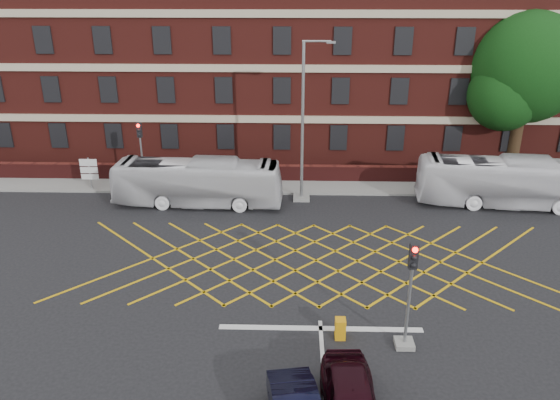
{
  "coord_description": "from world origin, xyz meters",
  "views": [
    {
      "loc": [
        -1.1,
        -21.37,
        12.89
      ],
      "look_at": [
        -1.74,
        1.5,
        3.38
      ],
      "focal_mm": 35.0,
      "sensor_mm": 36.0,
      "label": 1
    }
  ],
  "objects_px": {
    "car_maroon": "(351,400)",
    "direction_signs": "(89,170)",
    "bus_left": "(198,182)",
    "bus_right": "(508,182)",
    "utility_cabinet": "(340,329)",
    "deciduous_tree": "(525,75)",
    "street_lamp": "(303,148)",
    "traffic_light_near": "(408,306)",
    "traffic_light_far": "(142,161)"
  },
  "relations": [
    {
      "from": "traffic_light_near",
      "to": "utility_cabinet",
      "type": "bearing_deg",
      "value": 169.68
    },
    {
      "from": "deciduous_tree",
      "to": "traffic_light_near",
      "type": "height_order",
      "value": "deciduous_tree"
    },
    {
      "from": "utility_cabinet",
      "to": "direction_signs",
      "type": "bearing_deg",
      "value": 134.76
    },
    {
      "from": "deciduous_tree",
      "to": "car_maroon",
      "type": "bearing_deg",
      "value": -119.32
    },
    {
      "from": "deciduous_tree",
      "to": "direction_signs",
      "type": "distance_m",
      "value": 29.29
    },
    {
      "from": "street_lamp",
      "to": "direction_signs",
      "type": "relative_size",
      "value": 4.32
    },
    {
      "from": "bus_right",
      "to": "traffic_light_near",
      "type": "height_order",
      "value": "traffic_light_near"
    },
    {
      "from": "street_lamp",
      "to": "utility_cabinet",
      "type": "xyz_separation_m",
      "value": [
        1.3,
        -13.86,
        -2.91
      ]
    },
    {
      "from": "bus_left",
      "to": "street_lamp",
      "type": "bearing_deg",
      "value": -79.09
    },
    {
      "from": "bus_right",
      "to": "car_maroon",
      "type": "distance_m",
      "value": 20.55
    },
    {
      "from": "bus_right",
      "to": "street_lamp",
      "type": "distance_m",
      "value": 12.33
    },
    {
      "from": "direction_signs",
      "to": "car_maroon",
      "type": "bearing_deg",
      "value": -52.13
    },
    {
      "from": "deciduous_tree",
      "to": "street_lamp",
      "type": "bearing_deg",
      "value": -157.55
    },
    {
      "from": "deciduous_tree",
      "to": "traffic_light_far",
      "type": "relative_size",
      "value": 2.53
    },
    {
      "from": "deciduous_tree",
      "to": "direction_signs",
      "type": "xyz_separation_m",
      "value": [
        -28.38,
        -5.06,
        -5.22
      ]
    },
    {
      "from": "bus_right",
      "to": "utility_cabinet",
      "type": "distance_m",
      "value": 17.22
    },
    {
      "from": "bus_right",
      "to": "deciduous_tree",
      "type": "bearing_deg",
      "value": -16.01
    },
    {
      "from": "bus_left",
      "to": "traffic_light_far",
      "type": "xyz_separation_m",
      "value": [
        -4.03,
        2.84,
        0.37
      ]
    },
    {
      "from": "bus_left",
      "to": "direction_signs",
      "type": "distance_m",
      "value": 7.52
    },
    {
      "from": "bus_right",
      "to": "street_lamp",
      "type": "relative_size",
      "value": 1.11
    },
    {
      "from": "bus_left",
      "to": "utility_cabinet",
      "type": "distance_m",
      "value": 15.02
    },
    {
      "from": "direction_signs",
      "to": "utility_cabinet",
      "type": "bearing_deg",
      "value": -45.24
    },
    {
      "from": "traffic_light_near",
      "to": "direction_signs",
      "type": "xyz_separation_m",
      "value": [
        -17.19,
        15.37,
        -0.39
      ]
    },
    {
      "from": "car_maroon",
      "to": "traffic_light_far",
      "type": "bearing_deg",
      "value": 118.15
    },
    {
      "from": "traffic_light_near",
      "to": "utility_cabinet",
      "type": "relative_size",
      "value": 5.15
    },
    {
      "from": "bus_left",
      "to": "utility_cabinet",
      "type": "bearing_deg",
      "value": -147.11
    },
    {
      "from": "car_maroon",
      "to": "direction_signs",
      "type": "xyz_separation_m",
      "value": [
        -14.83,
        19.07,
        0.65
      ]
    },
    {
      "from": "car_maroon",
      "to": "traffic_light_near",
      "type": "distance_m",
      "value": 4.5
    },
    {
      "from": "deciduous_tree",
      "to": "traffic_light_near",
      "type": "bearing_deg",
      "value": -118.7
    },
    {
      "from": "traffic_light_far",
      "to": "car_maroon",
      "type": "bearing_deg",
      "value": -59.73
    },
    {
      "from": "deciduous_tree",
      "to": "utility_cabinet",
      "type": "relative_size",
      "value": 13.04
    },
    {
      "from": "bus_right",
      "to": "utility_cabinet",
      "type": "relative_size",
      "value": 12.73
    },
    {
      "from": "traffic_light_near",
      "to": "direction_signs",
      "type": "distance_m",
      "value": 23.07
    },
    {
      "from": "bus_right",
      "to": "street_lamp",
      "type": "xyz_separation_m",
      "value": [
        -12.18,
        0.56,
        1.85
      ]
    },
    {
      "from": "bus_left",
      "to": "deciduous_tree",
      "type": "distance_m",
      "value": 22.88
    },
    {
      "from": "street_lamp",
      "to": "utility_cabinet",
      "type": "height_order",
      "value": "street_lamp"
    },
    {
      "from": "car_maroon",
      "to": "deciduous_tree",
      "type": "relative_size",
      "value": 0.4
    },
    {
      "from": "traffic_light_far",
      "to": "utility_cabinet",
      "type": "bearing_deg",
      "value": -53.67
    },
    {
      "from": "traffic_light_near",
      "to": "bus_left",
      "type": "bearing_deg",
      "value": 126.64
    },
    {
      "from": "street_lamp",
      "to": "direction_signs",
      "type": "xyz_separation_m",
      "value": [
        -13.52,
        1.08,
        -1.94
      ]
    },
    {
      "from": "bus_left",
      "to": "direction_signs",
      "type": "relative_size",
      "value": 4.56
    },
    {
      "from": "deciduous_tree",
      "to": "traffic_light_far",
      "type": "distance_m",
      "value": 25.97
    },
    {
      "from": "traffic_light_near",
      "to": "street_lamp",
      "type": "xyz_separation_m",
      "value": [
        -3.67,
        14.29,
        1.56
      ]
    },
    {
      "from": "traffic_light_far",
      "to": "direction_signs",
      "type": "height_order",
      "value": "traffic_light_far"
    },
    {
      "from": "direction_signs",
      "to": "utility_cabinet",
      "type": "height_order",
      "value": "direction_signs"
    },
    {
      "from": "bus_left",
      "to": "bus_right",
      "type": "height_order",
      "value": "bus_right"
    },
    {
      "from": "traffic_light_near",
      "to": "direction_signs",
      "type": "relative_size",
      "value": 1.94
    },
    {
      "from": "traffic_light_far",
      "to": "bus_right",
      "type": "bearing_deg",
      "value": -6.29
    },
    {
      "from": "traffic_light_far",
      "to": "street_lamp",
      "type": "xyz_separation_m",
      "value": [
        10.31,
        -1.92,
        1.56
      ]
    },
    {
      "from": "utility_cabinet",
      "to": "street_lamp",
      "type": "bearing_deg",
      "value": 95.34
    }
  ]
}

